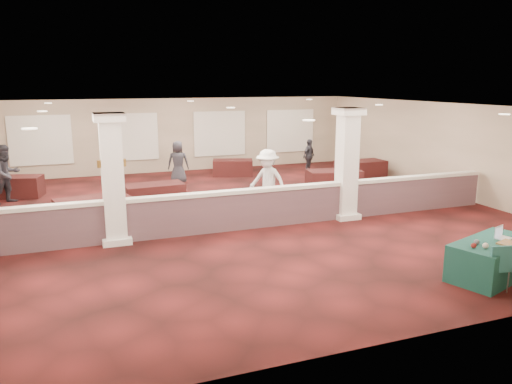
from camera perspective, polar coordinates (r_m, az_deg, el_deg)
name	(u,v)px	position (r m, az deg, el deg)	size (l,w,h in m)	color
ground	(232,215)	(15.03, -2.77, -2.61)	(16.00, 16.00, 0.00)	#471211
wall_back	(176,135)	(22.38, -9.15, 6.44)	(16.00, 0.04, 3.20)	#85745B
wall_front	(398,243)	(7.66, 15.87, -5.65)	(16.00, 0.04, 3.20)	#85745B
wall_right	(450,149)	(18.72, 21.26, 4.57)	(0.04, 16.00, 3.20)	#85745B
ceiling	(231,107)	(14.52, -2.90, 9.67)	(16.00, 16.00, 0.02)	silver
partition_wall	(249,208)	(13.51, -0.84, -1.85)	(15.60, 0.28, 1.10)	#53383F
column_left	(113,178)	(12.56, -16.06, 1.55)	(0.72, 0.72, 3.20)	white
column_right	(347,163)	(14.56, 10.35, 3.30)	(0.72, 0.72, 3.20)	white
sconce_left	(100,164)	(12.48, -17.44, 3.09)	(0.12, 0.12, 0.18)	brown
sconce_right	(124,163)	(12.52, -14.89, 3.27)	(0.12, 0.12, 0.18)	brown
near_table	(492,259)	(11.34, 25.37, -6.95)	(1.99, 0.99, 0.76)	#0E332F
conf_chair_side	(497,264)	(10.55, 25.82, -7.37)	(0.56, 0.57, 0.95)	#1F575B
far_table_front_left	(93,211)	(14.56, -18.11, -2.13)	(1.94, 0.97, 0.79)	black
far_table_front_center	(155,195)	(16.20, -11.50, -0.38)	(1.83, 0.92, 0.74)	black
far_table_front_right	(334,181)	(18.32, 8.89, 1.27)	(1.92, 0.96, 0.78)	black
far_table_back_left	(15,187)	(19.16, -25.84, 0.56)	(1.77, 0.89, 0.72)	black
far_table_back_center	(233,168)	(21.20, -2.67, 2.80)	(1.66, 0.83, 0.67)	black
far_table_back_right	(360,171)	(20.57, 11.83, 2.42)	(1.97, 0.98, 0.80)	black
attendee_a	(7,174)	(18.17, -26.59, 1.84)	(0.93, 0.51, 1.93)	black
attendee_b	(268,181)	(15.19, 1.34, 1.29)	(1.23, 0.56, 1.92)	#BBBBB6
attendee_c	(309,156)	(21.79, 6.07, 4.09)	(0.87, 0.42, 1.48)	black
attendee_d	(178,162)	(19.64, -8.89, 3.36)	(0.83, 0.45, 1.68)	black
laptop_base	(504,238)	(11.48, 26.47, -4.77)	(0.35, 0.24, 0.02)	silver
laptop_screen	(499,231)	(11.49, 25.98, -4.06)	(0.35, 0.01, 0.23)	silver
screen_glow	(499,232)	(11.49, 26.01, -4.14)	(0.31, 0.00, 0.20)	silver
knitting	(508,243)	(11.16, 26.89, -5.24)	(0.42, 0.31, 0.03)	#AB691B
yarn_cream	(486,246)	(10.66, 24.76, -5.59)	(0.12, 0.12, 0.12)	beige
yarn_red	(474,246)	(10.59, 23.62, -5.63)	(0.10, 0.10, 0.10)	maroon
yarn_grey	(477,242)	(10.85, 23.91, -5.23)	(0.11, 0.11, 0.11)	#4A4A4F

